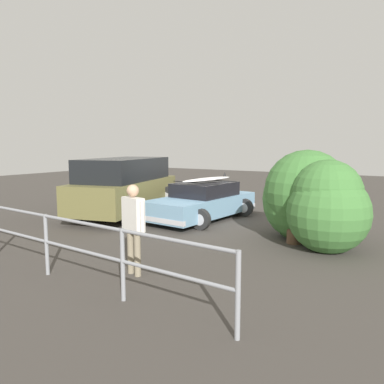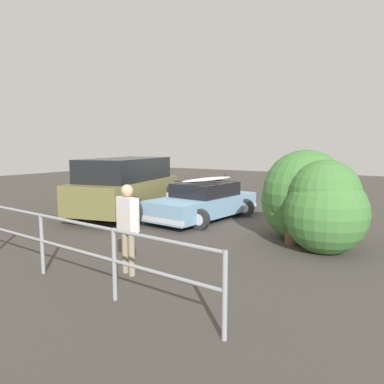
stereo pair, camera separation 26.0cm
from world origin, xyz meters
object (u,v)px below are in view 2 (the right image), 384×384
at_px(suv_car, 126,186).
at_px(person_bystander, 128,221).
at_px(sedan_car, 203,202).
at_px(bush_near_left, 311,200).

relative_size(suv_car, person_bystander, 2.98).
relative_size(sedan_car, suv_car, 0.84).
height_order(sedan_car, person_bystander, person_bystander).
distance_m(person_bystander, bush_near_left, 4.66).
bearing_deg(suv_car, person_bystander, 133.71).
xyz_separation_m(sedan_car, bush_near_left, (-3.75, 1.06, 0.50)).
bearing_deg(suv_car, sedan_car, -161.21).
height_order(suv_car, bush_near_left, bush_near_left).
bearing_deg(bush_near_left, suv_car, -1.81).
height_order(suv_car, person_bystander, suv_car).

